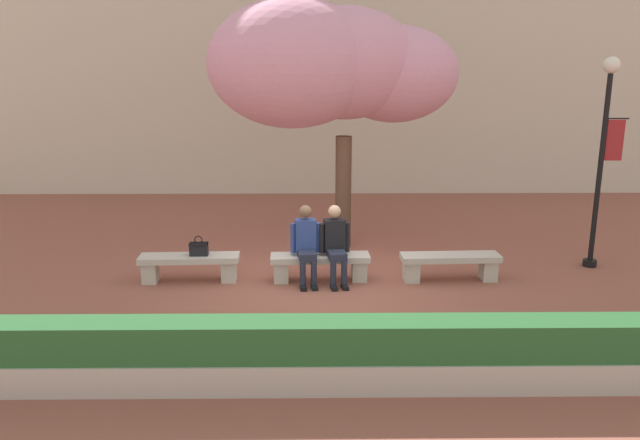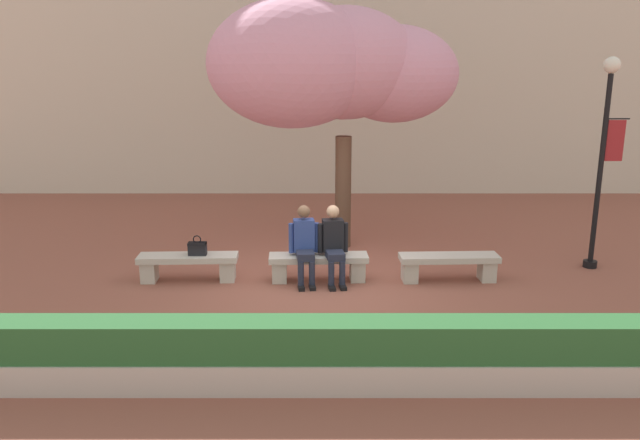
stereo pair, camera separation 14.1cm
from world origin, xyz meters
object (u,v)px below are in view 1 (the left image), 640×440
stone_bench_near_west (320,264)px  stone_bench_center (450,263)px  person_seated_left (306,242)px  cherry_tree_main (333,67)px  lamp_post_with_banner (604,144)px  handbag (199,248)px  person_seated_right (335,241)px  stone_bench_west_end (190,264)px

stone_bench_near_west → stone_bench_center: size_ratio=1.00×
person_seated_left → cherry_tree_main: cherry_tree_main is taller
person_seated_left → lamp_post_with_banner: 5.38m
person_seated_left → handbag: (-1.78, 0.05, -0.12)m
person_seated_left → stone_bench_near_west: bearing=12.9°
lamp_post_with_banner → stone_bench_near_west: bearing=-171.7°
cherry_tree_main → person_seated_right: bearing=-90.4°
person_seated_left → cherry_tree_main: (0.50, 2.03, 2.79)m
stone_bench_near_west → person_seated_right: 0.48m
person_seated_left → handbag: size_ratio=3.81×
stone_bench_west_end → stone_bench_center: same height
person_seated_left → person_seated_right: (0.48, 0.00, 0.00)m
stone_bench_center → person_seated_left: (-2.41, -0.05, 0.40)m
person_seated_right → lamp_post_with_banner: bearing=9.4°
stone_bench_center → lamp_post_with_banner: lamp_post_with_banner is taller
cherry_tree_main → lamp_post_with_banner: bearing=-15.4°
stone_bench_west_end → stone_bench_center: size_ratio=1.00×
person_seated_right → cherry_tree_main: bearing=89.6°
stone_bench_near_west → cherry_tree_main: bearing=82.4°
lamp_post_with_banner → stone_bench_west_end: bearing=-174.2°
cherry_tree_main → lamp_post_with_banner: 4.95m
stone_bench_near_west → lamp_post_with_banner: size_ratio=0.45×
handbag → person_seated_left: bearing=-1.5°
handbag → stone_bench_west_end: bearing=178.2°
stone_bench_west_end → stone_bench_near_west: 2.18m
cherry_tree_main → stone_bench_near_west: bearing=-97.6°
person_seated_left → person_seated_right: bearing=0.0°
stone_bench_center → person_seated_right: (-1.93, -0.05, 0.40)m
stone_bench_west_end → person_seated_right: (2.43, -0.05, 0.40)m
stone_bench_west_end → stone_bench_near_west: bearing=0.0°
stone_bench_center → cherry_tree_main: size_ratio=0.35×
stone_bench_center → handbag: 4.20m
person_seated_right → handbag: bearing=178.8°
stone_bench_near_west → stone_bench_west_end: bearing=180.0°
handbag → cherry_tree_main: cherry_tree_main is taller
stone_bench_west_end → stone_bench_near_west: same height
stone_bench_near_west → person_seated_left: size_ratio=1.29×
stone_bench_near_west → person_seated_right: person_seated_right is taller
cherry_tree_main → lamp_post_with_banner: (4.61, -1.27, -1.28)m
stone_bench_west_end → person_seated_right: bearing=-1.2°
stone_bench_center → cherry_tree_main: 4.21m
stone_bench_near_west → handbag: handbag is taller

